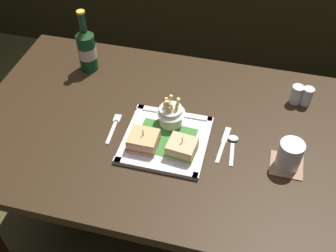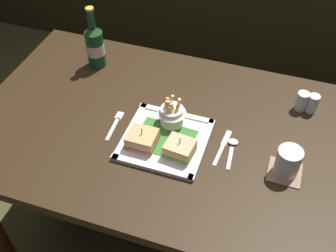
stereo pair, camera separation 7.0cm
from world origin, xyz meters
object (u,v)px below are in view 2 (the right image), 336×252
spoon (232,146)px  salt_shaker (302,102)px  fork (116,123)px  knife (223,146)px  water_glass (287,163)px  sandwich_half_left (142,139)px  sandwich_half_right (180,149)px  dining_table (170,148)px  square_plate (166,140)px  fries_cup (171,113)px  pepper_shaker (312,104)px  beer_bottle (95,45)px

spoon → salt_shaker: bearing=53.8°
fork → knife: 0.37m
water_glass → sandwich_half_left: bearing=-175.1°
sandwich_half_right → knife: sandwich_half_right is taller
dining_table → knife: knife is taller
square_plate → fries_cup: 0.09m
fries_cup → pepper_shaker: 0.49m
beer_bottle → salt_shaker: 0.78m
dining_table → sandwich_half_left: 0.18m
square_plate → sandwich_half_left: size_ratio=2.95×
dining_table → spoon: spoon is taller
knife → spoon: size_ratio=1.27×
dining_table → spoon: 0.24m
beer_bottle → knife: (0.57, -0.26, -0.09)m
fries_cup → sandwich_half_left: bearing=-113.7°
pepper_shaker → spoon: bearing=-131.1°
beer_bottle → pepper_shaker: bearing=-0.4°
fork → salt_shaker: bearing=25.2°
fries_cup → beer_bottle: (-0.38, 0.23, 0.03)m
spoon → pepper_shaker: (0.22, 0.25, 0.03)m
beer_bottle → salt_shaker: size_ratio=3.55×
sandwich_half_right → water_glass: 0.32m
fries_cup → beer_bottle: size_ratio=0.46×
water_glass → spoon: bearing=163.8°
sandwich_half_left → knife: sandwich_half_left is taller
beer_bottle → water_glass: beer_bottle is taller
beer_bottle → fork: (0.20, -0.28, -0.09)m
water_glass → square_plate: bearing=179.0°
beer_bottle → water_glass: size_ratio=2.64×
pepper_shaker → sandwich_half_right: bearing=-137.2°
square_plate → fork: size_ratio=1.84×
fries_cup → beer_bottle: beer_bottle is taller
pepper_shaker → knife: bearing=-134.1°
pepper_shaker → fries_cup: bearing=-153.4°
knife → pepper_shaker: pepper_shaker is taller
fork → pepper_shaker: 0.68m
dining_table → spoon: bearing=-5.0°
fork → knife: same height
square_plate → dining_table: bearing=93.6°
fork → knife: size_ratio=0.89×
sandwich_half_right → knife: (0.12, 0.08, -0.03)m
pepper_shaker → square_plate: bearing=-145.4°
sandwich_half_left → salt_shaker: bearing=36.8°
dining_table → pepper_shaker: pepper_shaker is taller
sandwich_half_left → spoon: (0.27, 0.09, -0.03)m
square_plate → knife: size_ratio=1.64×
dining_table → sandwich_half_right: sandwich_half_right is taller
beer_bottle → water_glass: 0.83m
square_plate → sandwich_half_left: sandwich_half_left is taller
beer_bottle → square_plate: bearing=-38.2°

